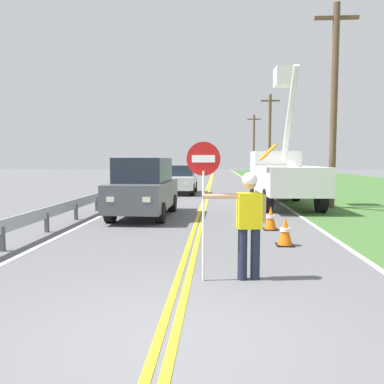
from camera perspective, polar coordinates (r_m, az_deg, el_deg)
ground_plane at (r=4.74m, az=-3.75°, el=-20.65°), size 160.00×160.00×0.00m
centerline_yellow_left at (r=24.34m, az=2.05°, el=-0.05°), size 0.11×110.00×0.01m
centerline_yellow_right at (r=24.34m, az=2.47°, el=-0.05°), size 0.11×110.00×0.01m
edge_line_right at (r=24.52m, az=10.70°, el=-0.09°), size 0.12×110.00×0.01m
edge_line_left at (r=24.68m, az=-6.13°, el=-0.00°), size 0.12×110.00×0.01m
flagger_worker at (r=6.62m, az=8.32°, el=-3.88°), size 1.08×0.31×1.83m
stop_sign_paddle at (r=6.42m, az=1.69°, el=1.85°), size 0.56×0.04×2.33m
utility_bucket_truck at (r=17.99m, az=13.10°, el=2.70°), size 2.67×6.87×6.04m
oncoming_suv_nearest at (r=13.97m, az=-7.05°, el=0.71°), size 2.00×4.64×2.10m
oncoming_sedan_second at (r=23.42m, az=-1.78°, el=1.80°), size 1.93×4.11×1.70m
utility_pole_near at (r=17.67m, az=20.13°, el=12.20°), size 1.80×0.28×8.46m
utility_pole_mid at (r=38.80m, az=11.34°, el=8.06°), size 1.80×0.28×8.33m
utility_pole_far at (r=53.27m, az=9.06°, el=7.03°), size 1.80×0.28×8.08m
traffic_cone_lead at (r=9.50m, az=13.52°, el=-5.68°), size 0.40×0.40×0.70m
traffic_cone_mid at (r=11.54m, az=11.47°, el=-3.81°), size 0.40×0.40×0.70m
guardrail_left_shoulder at (r=19.18m, az=-10.79°, el=0.13°), size 0.10×32.00×0.71m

